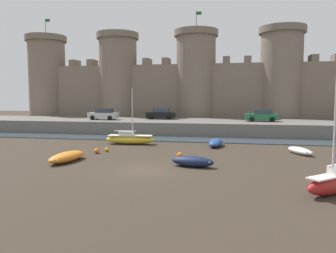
{
  "coord_description": "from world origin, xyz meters",
  "views": [
    {
      "loc": [
        5.75,
        -21.18,
        5.02
      ],
      "look_at": [
        0.62,
        5.51,
        2.5
      ],
      "focal_mm": 35.0,
      "sensor_mm": 36.0,
      "label": 1
    }
  ],
  "objects_px": {
    "rowboat_foreground_centre": "(193,161)",
    "car_quay_centre_west": "(161,114)",
    "sailboat_foreground_left": "(335,182)",
    "rowboat_midflat_centre": "(300,151)",
    "car_quay_west": "(262,115)",
    "sailboat_midflat_left": "(130,139)",
    "mooring_buoy_near_channel": "(97,151)",
    "mooring_buoy_off_centre": "(107,150)",
    "car_quay_centre_east": "(104,114)",
    "mooring_buoy_mid_mud": "(180,155)",
    "rowboat_near_channel_right": "(216,143)",
    "rowboat_near_channel_left": "(67,157)"
  },
  "relations": [
    {
      "from": "rowboat_foreground_centre",
      "to": "car_quay_centre_west",
      "type": "bearing_deg",
      "value": 107.43
    },
    {
      "from": "sailboat_foreground_left",
      "to": "car_quay_centre_west",
      "type": "xyz_separation_m",
      "value": [
        -15.28,
        28.45,
        1.88
      ]
    },
    {
      "from": "rowboat_midflat_centre",
      "to": "car_quay_west",
      "type": "relative_size",
      "value": 0.78
    },
    {
      "from": "sailboat_midflat_left",
      "to": "rowboat_midflat_centre",
      "type": "height_order",
      "value": "sailboat_midflat_left"
    },
    {
      "from": "car_quay_west",
      "to": "mooring_buoy_near_channel",
      "type": "bearing_deg",
      "value": -131.08
    },
    {
      "from": "sailboat_midflat_left",
      "to": "sailboat_foreground_left",
      "type": "bearing_deg",
      "value": -43.47
    },
    {
      "from": "mooring_buoy_off_centre",
      "to": "rowboat_foreground_centre",
      "type": "bearing_deg",
      "value": -30.08
    },
    {
      "from": "sailboat_foreground_left",
      "to": "car_quay_centre_west",
      "type": "relative_size",
      "value": 1.46
    },
    {
      "from": "rowboat_foreground_centre",
      "to": "car_quay_west",
      "type": "height_order",
      "value": "car_quay_west"
    },
    {
      "from": "sailboat_midflat_left",
      "to": "mooring_buoy_off_centre",
      "type": "xyz_separation_m",
      "value": [
        -0.61,
        -4.98,
        -0.37
      ]
    },
    {
      "from": "sailboat_foreground_left",
      "to": "car_quay_centre_east",
      "type": "xyz_separation_m",
      "value": [
        -22.93,
        25.65,
        1.88
      ]
    },
    {
      "from": "mooring_buoy_mid_mud",
      "to": "car_quay_centre_west",
      "type": "height_order",
      "value": "car_quay_centre_west"
    },
    {
      "from": "rowboat_near_channel_right",
      "to": "rowboat_foreground_centre",
      "type": "distance_m",
      "value": 9.92
    },
    {
      "from": "rowboat_near_channel_left",
      "to": "car_quay_centre_east",
      "type": "height_order",
      "value": "car_quay_centre_east"
    },
    {
      "from": "rowboat_foreground_centre",
      "to": "car_quay_centre_west",
      "type": "xyz_separation_m",
      "value": [
        -7.35,
        23.39,
        2.09
      ]
    },
    {
      "from": "sailboat_midflat_left",
      "to": "car_quay_centre_west",
      "type": "distance_m",
      "value": 13.71
    },
    {
      "from": "mooring_buoy_mid_mud",
      "to": "car_quay_centre_west",
      "type": "relative_size",
      "value": 0.11
    },
    {
      "from": "rowboat_near_channel_right",
      "to": "mooring_buoy_off_centre",
      "type": "xyz_separation_m",
      "value": [
        -9.55,
        -5.0,
        -0.21
      ]
    },
    {
      "from": "sailboat_midflat_left",
      "to": "car_quay_west",
      "type": "distance_m",
      "value": 18.72
    },
    {
      "from": "rowboat_near_channel_right",
      "to": "car_quay_west",
      "type": "bearing_deg",
      "value": 65.28
    },
    {
      "from": "rowboat_near_channel_left",
      "to": "rowboat_foreground_centre",
      "type": "relative_size",
      "value": 1.27
    },
    {
      "from": "rowboat_near_channel_left",
      "to": "rowboat_near_channel_right",
      "type": "bearing_deg",
      "value": 42.17
    },
    {
      "from": "mooring_buoy_off_centre",
      "to": "rowboat_near_channel_left",
      "type": "bearing_deg",
      "value": -105.31
    },
    {
      "from": "sailboat_midflat_left",
      "to": "sailboat_foreground_left",
      "type": "relative_size",
      "value": 0.97
    },
    {
      "from": "sailboat_midflat_left",
      "to": "car_quay_centre_west",
      "type": "relative_size",
      "value": 1.41
    },
    {
      "from": "rowboat_midflat_centre",
      "to": "car_quay_centre_west",
      "type": "height_order",
      "value": "car_quay_centre_west"
    },
    {
      "from": "rowboat_near_channel_right",
      "to": "car_quay_centre_west",
      "type": "height_order",
      "value": "car_quay_centre_west"
    },
    {
      "from": "rowboat_near_channel_left",
      "to": "mooring_buoy_near_channel",
      "type": "relative_size",
      "value": 9.02
    },
    {
      "from": "mooring_buoy_mid_mud",
      "to": "car_quay_west",
      "type": "xyz_separation_m",
      "value": [
        8.03,
        18.46,
        2.27
      ]
    },
    {
      "from": "sailboat_midflat_left",
      "to": "rowboat_foreground_centre",
      "type": "height_order",
      "value": "sailboat_midflat_left"
    },
    {
      "from": "rowboat_near_channel_right",
      "to": "mooring_buoy_near_channel",
      "type": "height_order",
      "value": "rowboat_near_channel_right"
    },
    {
      "from": "car_quay_centre_east",
      "to": "rowboat_midflat_centre",
      "type": "bearing_deg",
      "value": -30.25
    },
    {
      "from": "sailboat_foreground_left",
      "to": "rowboat_midflat_centre",
      "type": "bearing_deg",
      "value": 86.96
    },
    {
      "from": "rowboat_foreground_centre",
      "to": "rowboat_near_channel_right",
      "type": "bearing_deg",
      "value": 83.2
    },
    {
      "from": "rowboat_midflat_centre",
      "to": "rowboat_near_channel_right",
      "type": "relative_size",
      "value": 0.87
    },
    {
      "from": "rowboat_near_channel_left",
      "to": "rowboat_foreground_centre",
      "type": "bearing_deg",
      "value": -0.03
    },
    {
      "from": "car_quay_west",
      "to": "car_quay_centre_east",
      "type": "xyz_separation_m",
      "value": [
        -21.61,
        -1.07,
        0.0
      ]
    },
    {
      "from": "sailboat_midflat_left",
      "to": "mooring_buoy_mid_mud",
      "type": "height_order",
      "value": "sailboat_midflat_left"
    },
    {
      "from": "mooring_buoy_mid_mud",
      "to": "car_quay_centre_east",
      "type": "bearing_deg",
      "value": 127.97
    },
    {
      "from": "mooring_buoy_near_channel",
      "to": "car_quay_west",
      "type": "bearing_deg",
      "value": 48.92
    },
    {
      "from": "rowboat_foreground_centre",
      "to": "car_quay_west",
      "type": "bearing_deg",
      "value": 73.03
    },
    {
      "from": "rowboat_near_channel_left",
      "to": "car_quay_centre_west",
      "type": "xyz_separation_m",
      "value": [
        2.35,
        23.39,
        2.1
      ]
    },
    {
      "from": "rowboat_near_channel_left",
      "to": "mooring_buoy_off_centre",
      "type": "xyz_separation_m",
      "value": [
        1.33,
        4.84,
        -0.2
      ]
    },
    {
      "from": "rowboat_near_channel_left",
      "to": "mooring_buoy_near_channel",
      "type": "bearing_deg",
      "value": 78.51
    },
    {
      "from": "rowboat_midflat_centre",
      "to": "car_quay_centre_west",
      "type": "bearing_deg",
      "value": 133.89
    },
    {
      "from": "mooring_buoy_off_centre",
      "to": "sailboat_foreground_left",
      "type": "bearing_deg",
      "value": -31.27
    },
    {
      "from": "car_quay_centre_west",
      "to": "rowboat_near_channel_left",
      "type": "bearing_deg",
      "value": -95.74
    },
    {
      "from": "sailboat_foreground_left",
      "to": "mooring_buoy_near_channel",
      "type": "bearing_deg",
      "value": 152.14
    },
    {
      "from": "sailboat_midflat_left",
      "to": "rowboat_near_channel_right",
      "type": "height_order",
      "value": "sailboat_midflat_left"
    },
    {
      "from": "rowboat_midflat_centre",
      "to": "rowboat_foreground_centre",
      "type": "distance_m",
      "value": 10.97
    }
  ]
}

